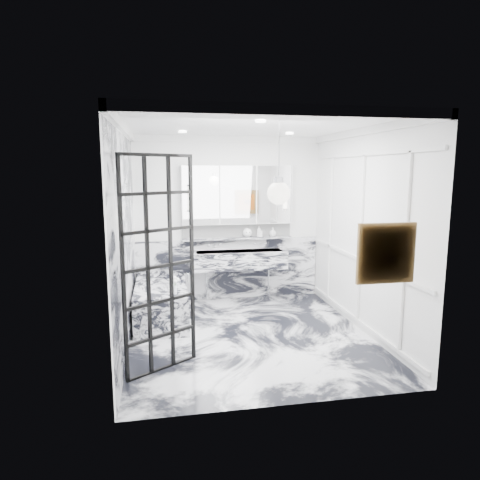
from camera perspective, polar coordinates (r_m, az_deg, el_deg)
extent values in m
plane|color=silver|center=(6.01, 1.21, -12.56)|extent=(3.60, 3.60, 0.00)
plane|color=white|center=(5.60, 1.31, 15.08)|extent=(3.60, 3.60, 0.00)
plane|color=white|center=(7.39, -1.58, 2.80)|extent=(3.60, 0.00, 3.60)
plane|color=white|center=(3.92, 6.61, -3.06)|extent=(3.60, 0.00, 3.60)
plane|color=white|center=(5.54, -15.17, 0.30)|extent=(0.00, 3.60, 3.60)
plane|color=white|center=(6.16, 15.99, 1.14)|extent=(0.00, 3.60, 3.60)
cube|color=silver|center=(7.52, -1.52, -3.86)|extent=(3.18, 0.05, 1.05)
cube|color=silver|center=(5.55, -14.99, -0.31)|extent=(0.02, 3.56, 2.68)
cube|color=white|center=(6.17, 15.78, 0.22)|extent=(0.03, 3.40, 2.30)
imported|color=#8C5919|center=(7.43, 2.54, 1.15)|extent=(0.09, 0.09, 0.19)
imported|color=#4C4C51|center=(7.44, 2.66, 1.02)|extent=(0.08, 0.08, 0.15)
imported|color=silver|center=(7.49, 4.39, 1.08)|extent=(0.16, 0.16, 0.16)
sphere|color=white|center=(7.39, 0.98, 0.96)|extent=(0.16, 0.16, 0.16)
cylinder|color=#8C5919|center=(7.44, 2.76, 0.82)|extent=(0.04, 0.04, 0.10)
cylinder|color=silver|center=(5.99, -8.79, -6.56)|extent=(0.08, 0.08, 0.12)
cube|color=#BF5213|center=(4.33, 18.90, -1.68)|extent=(0.49, 0.05, 0.49)
sphere|color=white|center=(4.51, 5.17, 6.22)|extent=(0.24, 0.24, 0.24)
cube|color=silver|center=(7.29, -0.09, -2.63)|extent=(1.60, 0.45, 0.30)
cube|color=silver|center=(7.38, -0.32, 0.21)|extent=(1.90, 0.14, 0.04)
cube|color=white|center=(7.42, -0.41, 1.31)|extent=(1.90, 0.03, 0.23)
cube|color=white|center=(7.31, -0.33, 6.03)|extent=(1.90, 0.16, 1.00)
cylinder|color=white|center=(7.12, -6.74, 5.56)|extent=(0.07, 0.07, 0.40)
cylinder|color=white|center=(7.41, 6.08, 5.72)|extent=(0.07, 0.07, 0.40)
cube|color=silver|center=(6.65, -10.46, -8.01)|extent=(0.75, 1.65, 0.55)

